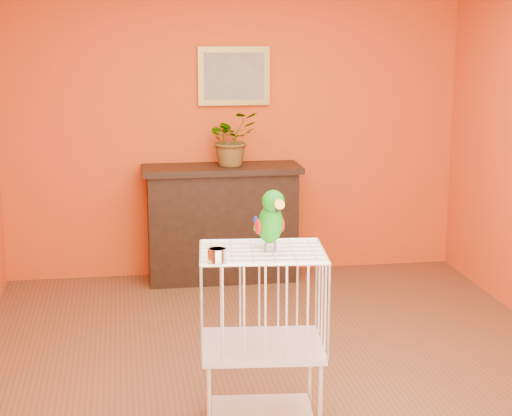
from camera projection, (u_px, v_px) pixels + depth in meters
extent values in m
plane|color=brown|center=(280.00, 368.00, 5.57)|extent=(4.50, 4.50, 0.00)
plane|color=#DE4614|center=(234.00, 128.00, 7.46)|extent=(4.00, 0.00, 4.00)
plane|color=#DE4614|center=(397.00, 275.00, 3.12)|extent=(4.00, 0.00, 4.00)
cube|color=black|center=(222.00, 226.00, 7.39)|extent=(1.27, 0.42, 0.95)
cube|color=black|center=(222.00, 169.00, 7.29)|extent=(1.35, 0.49, 0.05)
cube|color=black|center=(225.00, 231.00, 7.21)|extent=(0.89, 0.02, 0.48)
cube|color=#521721|center=(192.00, 241.00, 7.32)|extent=(0.05, 0.19, 0.30)
cube|color=#344321|center=(202.00, 240.00, 7.34)|extent=(0.05, 0.19, 0.30)
cube|color=#521721|center=(213.00, 240.00, 7.35)|extent=(0.05, 0.19, 0.30)
cube|color=#344321|center=(225.00, 239.00, 7.37)|extent=(0.05, 0.19, 0.30)
cube|color=#521721|center=(237.00, 239.00, 7.38)|extent=(0.05, 0.19, 0.30)
imported|color=#26722D|center=(232.00, 145.00, 7.26)|extent=(0.56, 0.59, 0.36)
cube|color=#A38B3A|center=(234.00, 76.00, 7.34)|extent=(0.62, 0.03, 0.50)
cube|color=gray|center=(234.00, 76.00, 7.32)|extent=(0.52, 0.01, 0.40)
cube|color=silver|center=(262.00, 412.00, 4.75)|extent=(0.60, 0.48, 0.02)
cube|color=silver|center=(262.00, 346.00, 4.67)|extent=(0.70, 0.57, 0.04)
cube|color=silver|center=(262.00, 252.00, 4.55)|extent=(0.70, 0.57, 0.01)
cylinder|color=silver|center=(209.00, 407.00, 4.48)|extent=(0.02, 0.02, 0.45)
cylinder|color=silver|center=(320.00, 405.00, 4.52)|extent=(0.02, 0.02, 0.45)
cylinder|color=silver|center=(209.00, 373.00, 4.92)|extent=(0.02, 0.02, 0.45)
cylinder|color=silver|center=(310.00, 370.00, 4.96)|extent=(0.02, 0.02, 0.45)
cylinder|color=silver|center=(217.00, 255.00, 4.33)|extent=(0.10, 0.10, 0.07)
cylinder|color=#59544C|center=(266.00, 247.00, 4.54)|extent=(0.02, 0.02, 0.05)
cylinder|color=#59544C|center=(275.00, 247.00, 4.56)|extent=(0.02, 0.02, 0.05)
ellipsoid|color=#13890D|center=(270.00, 224.00, 4.52)|extent=(0.17, 0.21, 0.24)
ellipsoid|color=#13890D|center=(273.00, 201.00, 4.46)|extent=(0.14, 0.15, 0.12)
cone|color=orange|center=(278.00, 206.00, 4.41)|extent=(0.07, 0.09, 0.08)
cone|color=black|center=(276.00, 209.00, 4.43)|extent=(0.04, 0.04, 0.03)
sphere|color=black|center=(268.00, 200.00, 4.42)|extent=(0.02, 0.02, 0.02)
sphere|color=black|center=(282.00, 199.00, 4.45)|extent=(0.02, 0.02, 0.02)
ellipsoid|color=#A50C0C|center=(258.00, 227.00, 4.51)|extent=(0.04, 0.08, 0.08)
ellipsoid|color=navy|center=(281.00, 224.00, 4.56)|extent=(0.04, 0.08, 0.08)
cone|color=#13890D|center=(265.00, 235.00, 4.61)|extent=(0.11, 0.18, 0.13)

